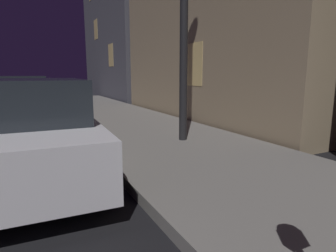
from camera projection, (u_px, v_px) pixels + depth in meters
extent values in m
cube|color=silver|center=(23.00, 138.00, 4.17)|extent=(2.10, 4.29, 0.64)
cube|color=#1E2328|center=(19.00, 100.00, 3.88)|extent=(1.77, 2.25, 0.56)
cylinder|color=black|center=(80.00, 132.00, 5.76)|extent=(0.26, 0.67, 0.66)
cylinder|color=black|center=(107.00, 172.00, 3.42)|extent=(0.26, 0.67, 0.66)
cube|color=black|center=(23.00, 101.00, 10.00)|extent=(2.05, 4.52, 0.64)
cube|color=#1E2328|center=(21.00, 84.00, 9.73)|extent=(1.71, 2.29, 0.56)
cylinder|color=black|center=(50.00, 103.00, 11.64)|extent=(0.25, 0.67, 0.66)
cylinder|color=black|center=(53.00, 111.00, 9.17)|extent=(0.25, 0.67, 0.66)
cube|color=#F2D17F|center=(194.00, 64.00, 8.08)|extent=(0.06, 0.90, 1.20)
cube|color=#4C4C56|center=(165.00, 2.00, 18.44)|extent=(8.69, 9.15, 12.29)
cube|color=#F2D17F|center=(96.00, 30.00, 17.86)|extent=(0.06, 0.90, 1.20)
cube|color=#F2D17F|center=(111.00, 55.00, 15.36)|extent=(0.06, 0.90, 1.20)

